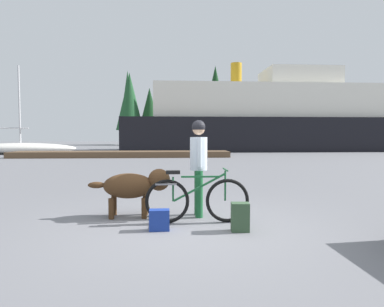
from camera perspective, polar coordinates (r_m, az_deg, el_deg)
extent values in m
plane|color=slate|center=(5.56, -0.97, -12.62)|extent=(160.00, 160.00, 0.00)
torus|color=black|center=(5.83, 6.10, -8.04)|extent=(0.76, 0.06, 0.76)
torus|color=black|center=(5.75, -4.27, -8.19)|extent=(0.76, 0.06, 0.76)
cube|color=#19592D|center=(5.71, 1.46, -4.00)|extent=(0.67, 0.03, 0.03)
cube|color=#19592D|center=(5.73, 1.26, -5.84)|extent=(0.89, 0.03, 0.49)
cylinder|color=#19592D|center=(5.71, -3.27, -6.12)|extent=(0.03, 0.03, 0.42)
cylinder|color=#19592D|center=(5.78, 5.72, -5.52)|extent=(0.03, 0.03, 0.52)
cube|color=black|center=(5.67, -3.28, -3.23)|extent=(0.24, 0.10, 0.06)
cylinder|color=#19592D|center=(5.75, 5.74, -2.76)|extent=(0.03, 0.44, 0.03)
cube|color=slate|center=(5.70, -4.48, -5.23)|extent=(0.36, 0.14, 0.02)
cylinder|color=#19592D|center=(6.34, 1.05, -6.64)|extent=(0.14, 0.14, 0.86)
cylinder|color=#19592D|center=(6.13, 1.22, -6.99)|extent=(0.14, 0.14, 0.86)
cylinder|color=silver|center=(6.15, 1.14, -0.02)|extent=(0.32, 0.32, 0.61)
cylinder|color=silver|center=(6.37, 0.97, 0.41)|extent=(0.09, 0.09, 0.54)
cylinder|color=silver|center=(5.93, 1.32, 0.21)|extent=(0.09, 0.09, 0.54)
sphere|color=tan|center=(6.14, 1.15, 4.30)|extent=(0.23, 0.23, 0.23)
sphere|color=black|center=(6.14, 1.15, 4.57)|extent=(0.25, 0.25, 0.25)
ellipsoid|color=#472D19|center=(6.26, -10.83, -5.47)|extent=(0.92, 0.54, 0.46)
sphere|color=#472D19|center=(6.20, -5.68, -4.50)|extent=(0.41, 0.41, 0.41)
ellipsoid|color=#472D19|center=(6.36, -16.05, -5.22)|extent=(0.32, 0.12, 0.12)
cylinder|color=#472D19|center=(6.45, -8.00, -8.72)|extent=(0.10, 0.10, 0.37)
cylinder|color=#472D19|center=(6.16, -8.21, -9.29)|extent=(0.10, 0.10, 0.37)
cylinder|color=#472D19|center=(6.52, -13.23, -8.64)|extent=(0.10, 0.10, 0.37)
cylinder|color=#472D19|center=(6.23, -13.69, -9.19)|extent=(0.10, 0.10, 0.37)
cube|color=#334C33|center=(5.36, 8.26, -10.74)|extent=(0.30, 0.22, 0.45)
cube|color=navy|center=(5.39, -5.62, -11.28)|extent=(0.32, 0.18, 0.33)
cube|color=brown|center=(23.73, -11.91, -0.11)|extent=(14.90, 2.35, 0.40)
cube|color=black|center=(34.89, 13.17, 3.15)|extent=(29.12, 8.77, 3.16)
cube|color=silver|center=(35.04, 13.23, 8.36)|extent=(23.30, 7.37, 3.20)
cube|color=silver|center=(36.30, 17.78, 12.08)|extent=(6.99, 5.26, 1.80)
cylinder|color=#BF8C19|center=(34.58, 7.59, 13.17)|extent=(1.10, 1.10, 2.40)
ellipsoid|color=silver|center=(30.21, -27.34, 0.76)|extent=(8.84, 2.48, 0.90)
cylinder|color=#B2B2B7|center=(30.29, -27.51, 7.48)|extent=(0.14, 0.14, 6.20)
cylinder|color=#B2B2B7|center=(30.75, -29.69, 3.81)|extent=(3.98, 0.10, 0.10)
cylinder|color=#4C331E|center=(52.59, -10.58, 2.69)|extent=(0.47, 0.47, 2.34)
cone|color=#1E4C28|center=(52.85, -10.64, 8.78)|extent=(4.25, 4.25, 8.87)
cylinder|color=#4C331E|center=(51.89, -7.26, 2.86)|extent=(0.37, 0.37, 2.60)
cone|color=#143819|center=(52.06, -7.30, 7.73)|extent=(3.23, 3.23, 6.24)
cylinder|color=#4C331E|center=(54.58, 3.99, 3.32)|extent=(0.40, 0.40, 3.43)
cone|color=#143819|center=(54.98, 4.01, 10.01)|extent=(4.17, 4.17, 9.37)
cylinder|color=#4C331E|center=(57.13, -10.90, 2.81)|extent=(0.48, 0.48, 2.53)
cone|color=#1E4C28|center=(57.44, -10.97, 8.98)|extent=(2.92, 2.92, 9.82)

